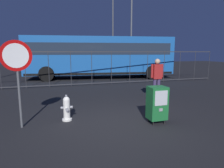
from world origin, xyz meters
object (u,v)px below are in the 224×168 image
fire_hydrant (67,108)px  pedestrian (157,76)px  street_light_near_left (113,26)px  street_light_near_right (131,25)px  newspaper_box_primary (157,103)px  bus_near (100,55)px  stop_sign (17,66)px

fire_hydrant → pedestrian: (3.73, 1.55, 0.60)m
street_light_near_left → street_light_near_right: 5.40m
street_light_near_left → street_light_near_right: bearing=-89.9°
street_light_near_left → street_light_near_right: size_ratio=1.14×
pedestrian → newspaper_box_primary: bearing=-119.1°
newspaper_box_primary → street_light_near_right: (3.75, 11.20, 3.64)m
pedestrian → street_light_near_left: size_ratio=0.20×
pedestrian → bus_near: 7.25m
bus_near → street_light_near_left: size_ratio=1.30×
stop_sign → bus_near: size_ratio=0.21×
newspaper_box_primary → bus_near: 9.72m
street_light_near_right → stop_sign: bearing=-124.7°
newspaper_box_primary → stop_sign: size_ratio=0.46×
fire_hydrant → stop_sign: stop_sign is taller
street_light_near_right → bus_near: bearing=-153.3°
pedestrian → bus_near: (-0.73, 7.17, 0.76)m
stop_sign → street_light_near_left: 17.73m
newspaper_box_primary → street_light_near_left: bearing=77.3°
newspaper_box_primary → bus_near: bus_near is taller
stop_sign → street_light_near_right: (7.27, 10.50, 2.61)m
street_light_near_right → street_light_near_left: bearing=90.1°
stop_sign → bus_near: bearing=65.0°
pedestrian → street_light_near_left: bearing=80.4°
pedestrian → bus_near: size_ratio=0.16×
stop_sign → pedestrian: stop_sign is taller
pedestrian → street_light_near_left: street_light_near_left is taller
stop_sign → street_light_near_right: bearing=55.3°
fire_hydrant → stop_sign: (-1.16, -0.22, 1.25)m
street_light_near_left → bus_near: bearing=-114.1°
fire_hydrant → street_light_near_left: size_ratio=0.09×
newspaper_box_primary → street_light_near_left: size_ratio=0.12×
newspaper_box_primary → street_light_near_right: size_ratio=0.14×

